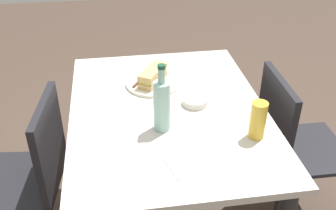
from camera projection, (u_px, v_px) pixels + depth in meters
dining_table at (168, 131)px, 1.78m from camera, size 1.11×0.84×0.75m
chair_far at (33, 173)px, 1.77m from camera, size 0.44×0.44×0.84m
chair_near at (290, 143)px, 1.96m from camera, size 0.41×0.41×0.84m
plate_near at (153, 83)px, 1.89m from camera, size 0.26×0.26×0.01m
baguette_sandwich_near at (153, 75)px, 1.87m from camera, size 0.19×0.16×0.07m
knife_near at (141, 80)px, 1.90m from camera, size 0.16×0.11×0.01m
water_bottle at (162, 105)px, 1.53m from camera, size 0.07×0.07×0.28m
beer_glass at (258, 120)px, 1.51m from camera, size 0.06×0.06×0.15m
olive_bowl at (195, 101)px, 1.74m from camera, size 0.11×0.11×0.03m
paper_napkin at (188, 164)px, 1.41m from camera, size 0.17×0.17×0.00m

